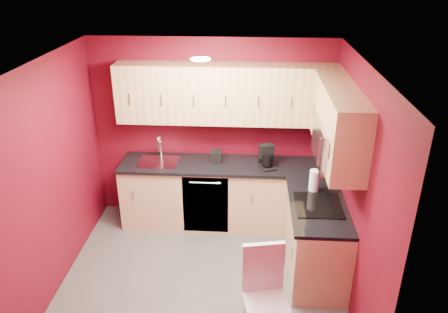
# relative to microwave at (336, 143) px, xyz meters

# --- Properties ---
(floor) EXTENTS (3.20, 3.20, 0.00)m
(floor) POSITION_rel_microwave_xyz_m (-1.39, -0.20, -1.66)
(floor) COLOR #54514E
(floor) RESTS_ON ground
(ceiling) EXTENTS (3.20, 3.20, 0.00)m
(ceiling) POSITION_rel_microwave_xyz_m (-1.39, -0.20, 0.84)
(ceiling) COLOR white
(ceiling) RESTS_ON wall_back
(wall_back) EXTENTS (3.20, 0.00, 3.20)m
(wall_back) POSITION_rel_microwave_xyz_m (-1.39, 1.30, -0.41)
(wall_back) COLOR #600916
(wall_back) RESTS_ON floor
(wall_front) EXTENTS (3.20, 0.00, 3.20)m
(wall_front) POSITION_rel_microwave_xyz_m (-1.39, -1.70, -0.41)
(wall_front) COLOR #600916
(wall_front) RESTS_ON floor
(wall_left) EXTENTS (0.00, 3.00, 3.00)m
(wall_left) POSITION_rel_microwave_xyz_m (-2.99, -0.20, -0.41)
(wall_left) COLOR #600916
(wall_left) RESTS_ON floor
(wall_right) EXTENTS (0.00, 3.00, 3.00)m
(wall_right) POSITION_rel_microwave_xyz_m (0.21, -0.20, -0.41)
(wall_right) COLOR #600916
(wall_right) RESTS_ON floor
(base_cabinets_back) EXTENTS (2.80, 0.60, 0.87)m
(base_cabinets_back) POSITION_rel_microwave_xyz_m (-1.19, 1.00, -1.22)
(base_cabinets_back) COLOR #D6B27A
(base_cabinets_back) RESTS_ON floor
(base_cabinets_right) EXTENTS (0.60, 1.30, 0.87)m
(base_cabinets_right) POSITION_rel_microwave_xyz_m (-0.09, 0.05, -1.22)
(base_cabinets_right) COLOR #D6B27A
(base_cabinets_right) RESTS_ON floor
(countertop_back) EXTENTS (2.80, 0.63, 0.04)m
(countertop_back) POSITION_rel_microwave_xyz_m (-1.19, 0.99, -0.77)
(countertop_back) COLOR black
(countertop_back) RESTS_ON base_cabinets_back
(countertop_right) EXTENTS (0.63, 1.27, 0.04)m
(countertop_right) POSITION_rel_microwave_xyz_m (-0.11, 0.04, -0.77)
(countertop_right) COLOR black
(countertop_right) RESTS_ON base_cabinets_right
(upper_cabinets_back) EXTENTS (2.80, 0.35, 0.75)m
(upper_cabinets_back) POSITION_rel_microwave_xyz_m (-1.19, 1.13, 0.17)
(upper_cabinets_back) COLOR #D3B977
(upper_cabinets_back) RESTS_ON wall_back
(upper_cabinets_right) EXTENTS (0.35, 1.55, 0.75)m
(upper_cabinets_right) POSITION_rel_microwave_xyz_m (0.03, 0.24, 0.23)
(upper_cabinets_right) COLOR #D3B977
(upper_cabinets_right) RESTS_ON wall_right
(microwave) EXTENTS (0.42, 0.76, 0.42)m
(microwave) POSITION_rel_microwave_xyz_m (0.00, 0.00, 0.00)
(microwave) COLOR silver
(microwave) RESTS_ON upper_cabinets_right
(cooktop) EXTENTS (0.50, 0.55, 0.01)m
(cooktop) POSITION_rel_microwave_xyz_m (-0.11, 0.00, -0.74)
(cooktop) COLOR black
(cooktop) RESTS_ON countertop_right
(sink) EXTENTS (0.52, 0.42, 0.35)m
(sink) POSITION_rel_microwave_xyz_m (-2.09, 1.00, -0.72)
(sink) COLOR silver
(sink) RESTS_ON countertop_back
(dishwasher_front) EXTENTS (0.60, 0.02, 0.82)m
(dishwasher_front) POSITION_rel_microwave_xyz_m (-1.44, 0.71, -1.22)
(dishwasher_front) COLOR black
(dishwasher_front) RESTS_ON base_cabinets_back
(downlight) EXTENTS (0.20, 0.20, 0.01)m
(downlight) POSITION_rel_microwave_xyz_m (-1.39, 0.10, 0.82)
(downlight) COLOR white
(downlight) RESTS_ON ceiling
(coffee_maker) EXTENTS (0.25, 0.29, 0.30)m
(coffee_maker) POSITION_rel_microwave_xyz_m (-0.65, 0.90, -0.60)
(coffee_maker) COLOR black
(coffee_maker) RESTS_ON countertop_back
(napkin_holder) EXTENTS (0.15, 0.15, 0.15)m
(napkin_holder) POSITION_rel_microwave_xyz_m (-1.33, 1.05, -0.67)
(napkin_holder) COLOR black
(napkin_holder) RESTS_ON countertop_back
(paper_towel) EXTENTS (0.20, 0.20, 0.27)m
(paper_towel) POSITION_rel_microwave_xyz_m (-0.13, 0.33, -0.62)
(paper_towel) COLOR silver
(paper_towel) RESTS_ON countertop_right
(dining_chair) EXTENTS (0.48, 0.49, 1.00)m
(dining_chair) POSITION_rel_microwave_xyz_m (-0.69, -1.04, -1.16)
(dining_chair) COLOR white
(dining_chair) RESTS_ON floor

